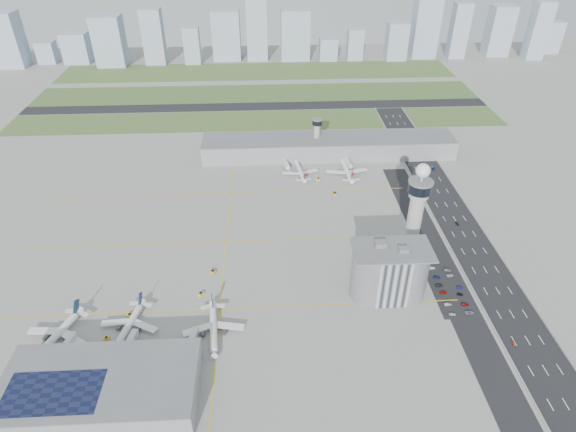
{
  "coord_description": "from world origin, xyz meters",
  "views": [
    {
      "loc": [
        -13.22,
        -217.31,
        186.26
      ],
      "look_at": [
        0.0,
        35.0,
        15.0
      ],
      "focal_mm": 30.0,
      "sensor_mm": 36.0,
      "label": 1
    }
  ],
  "objects_px": {
    "car_lot_10": "(450,275)",
    "car_lot_11": "(447,270)",
    "jet_bridge_near_2": "(188,352)",
    "car_lot_9": "(460,288)",
    "jet_bridge_near_1": "(125,355)",
    "car_hw_4": "(398,137)",
    "control_tower": "(416,210)",
    "car_lot_7": "(465,304)",
    "tug_0": "(107,338)",
    "tug_1": "(130,315)",
    "jet_bridge_near_0": "(61,358)",
    "car_lot_6": "(470,313)",
    "tug_4": "(318,179)",
    "airplane_far_b": "(347,167)",
    "secondary_tower": "(317,134)",
    "car_lot_4": "(437,277)",
    "admin_building": "(389,272)",
    "tug_2": "(201,294)",
    "tug_5": "(335,194)",
    "car_lot_1": "(448,304)",
    "car_lot_2": "(443,292)",
    "airplane_near_a": "(55,333)",
    "car_hw_1": "(457,224)",
    "jet_bridge_far_1": "(345,160)",
    "car_lot_8": "(460,294)",
    "car_hw_0": "(514,343)",
    "car_lot_3": "(439,285)",
    "airplane_near_b": "(128,323)",
    "airplane_far_a": "(300,169)",
    "jet_bridge_far_0": "(284,162)",
    "tug_3": "(213,271)",
    "car_hw_2": "(433,169)",
    "car_lot_5": "(432,268)"
  },
  "relations": [
    {
      "from": "jet_bridge_far_0",
      "to": "tug_3",
      "type": "height_order",
      "value": "jet_bridge_far_0"
    },
    {
      "from": "airplane_far_b",
      "to": "car_hw_1",
      "type": "xyz_separation_m",
      "value": [
        63.8,
        -74.34,
        -4.91
      ]
    },
    {
      "from": "airplane_near_a",
      "to": "car_hw_1",
      "type": "bearing_deg",
      "value": 131.06
    },
    {
      "from": "jet_bridge_near_1",
      "to": "car_hw_4",
      "type": "xyz_separation_m",
      "value": [
        191.31,
        240.35,
        -2.21
      ]
    },
    {
      "from": "secondary_tower",
      "to": "car_lot_5",
      "type": "xyz_separation_m",
      "value": [
        53.76,
        -153.16,
        -18.21
      ]
    },
    {
      "from": "jet_bridge_near_0",
      "to": "car_lot_8",
      "type": "height_order",
      "value": "jet_bridge_near_0"
    },
    {
      "from": "car_lot_9",
      "to": "car_lot_10",
      "type": "distance_m",
      "value": 10.58
    },
    {
      "from": "car_lot_6",
      "to": "car_hw_4",
      "type": "xyz_separation_m",
      "value": [
        15.64,
        219.56,
        -0.02
      ]
    },
    {
      "from": "secondary_tower",
      "to": "jet_bridge_near_2",
      "type": "bearing_deg",
      "value": -111.47
    },
    {
      "from": "tug_1",
      "to": "car_lot_2",
      "type": "xyz_separation_m",
      "value": [
        170.86,
        8.84,
        -0.39
      ]
    },
    {
      "from": "tug_2",
      "to": "car_hw_0",
      "type": "height_order",
      "value": "tug_2"
    },
    {
      "from": "tug_3",
      "to": "car_hw_4",
      "type": "relative_size",
      "value": 0.91
    },
    {
      "from": "admin_building",
      "to": "car_lot_1",
      "type": "relative_size",
      "value": 10.64
    },
    {
      "from": "car_lot_10",
      "to": "tug_1",
      "type": "bearing_deg",
      "value": 89.59
    },
    {
      "from": "tug_0",
      "to": "tug_3",
      "type": "bearing_deg",
      "value": -51.93
    },
    {
      "from": "car_lot_2",
      "to": "car_hw_1",
      "type": "relative_size",
      "value": 1.12
    },
    {
      "from": "tug_5",
      "to": "car_lot_7",
      "type": "bearing_deg",
      "value": 109.89
    },
    {
      "from": "airplane_near_a",
      "to": "tug_1",
      "type": "relative_size",
      "value": 12.03
    },
    {
      "from": "car_lot_6",
      "to": "car_lot_4",
      "type": "bearing_deg",
      "value": 14.39
    },
    {
      "from": "jet_bridge_near_2",
      "to": "car_hw_4",
      "type": "height_order",
      "value": "jet_bridge_near_2"
    },
    {
      "from": "airplane_near_b",
      "to": "tug_2",
      "type": "relative_size",
      "value": 11.23
    },
    {
      "from": "airplane_far_a",
      "to": "car_lot_9",
      "type": "height_order",
      "value": "airplane_far_a"
    },
    {
      "from": "secondary_tower",
      "to": "jet_bridge_far_1",
      "type": "height_order",
      "value": "secondary_tower"
    },
    {
      "from": "car_lot_3",
      "to": "airplane_near_b",
      "type": "bearing_deg",
      "value": 91.03
    },
    {
      "from": "airplane_far_a",
      "to": "car_hw_4",
      "type": "height_order",
      "value": "airplane_far_a"
    },
    {
      "from": "car_lot_11",
      "to": "car_lot_3",
      "type": "bearing_deg",
      "value": 153.99
    },
    {
      "from": "tug_5",
      "to": "car_lot_6",
      "type": "distance_m",
      "value": 135.35
    },
    {
      "from": "jet_bridge_near_2",
      "to": "airplane_near_a",
      "type": "bearing_deg",
      "value": 88.73
    },
    {
      "from": "control_tower",
      "to": "car_lot_7",
      "type": "relative_size",
      "value": 16.28
    },
    {
      "from": "tug_4",
      "to": "airplane_far_b",
      "type": "bearing_deg",
      "value": -53.02
    },
    {
      "from": "tug_3",
      "to": "car_lot_6",
      "type": "height_order",
      "value": "tug_3"
    },
    {
      "from": "car_hw_2",
      "to": "jet_bridge_near_2",
      "type": "bearing_deg",
      "value": -126.01
    },
    {
      "from": "jet_bridge_near_2",
      "to": "car_lot_9",
      "type": "height_order",
      "value": "jet_bridge_near_2"
    },
    {
      "from": "tug_5",
      "to": "car_lot_6",
      "type": "xyz_separation_m",
      "value": [
        55.69,
        -123.36,
        -0.4
      ]
    },
    {
      "from": "jet_bridge_far_1",
      "to": "car_lot_8",
      "type": "bearing_deg",
      "value": 4.35
    },
    {
      "from": "admin_building",
      "to": "tug_2",
      "type": "bearing_deg",
      "value": 178.11
    },
    {
      "from": "car_lot_10",
      "to": "car_lot_11",
      "type": "xyz_separation_m",
      "value": [
        0.03,
        4.81,
        0.06
      ]
    },
    {
      "from": "car_lot_9",
      "to": "car_hw_2",
      "type": "xyz_separation_m",
      "value": [
        27.38,
        138.57,
        0.05
      ]
    },
    {
      "from": "jet_bridge_far_0",
      "to": "tug_4",
      "type": "height_order",
      "value": "jet_bridge_far_0"
    },
    {
      "from": "jet_bridge_near_0",
      "to": "car_lot_6",
      "type": "xyz_separation_m",
      "value": [
        205.66,
        20.79,
        -2.19
      ]
    },
    {
      "from": "tug_4",
      "to": "car_lot_8",
      "type": "bearing_deg",
      "value": -139.42
    },
    {
      "from": "airplane_near_a",
      "to": "car_lot_11",
      "type": "height_order",
      "value": "airplane_near_a"
    },
    {
      "from": "jet_bridge_near_1",
      "to": "airplane_near_b",
      "type": "bearing_deg",
      "value": 16.98
    },
    {
      "from": "control_tower",
      "to": "airplane_far_a",
      "type": "xyz_separation_m",
      "value": [
        -58.05,
        108.13,
        -30.28
      ]
    },
    {
      "from": "tug_0",
      "to": "car_hw_2",
      "type": "height_order",
      "value": "tug_0"
    },
    {
      "from": "airplane_far_a",
      "to": "car_lot_7",
      "type": "relative_size",
      "value": 8.59
    },
    {
      "from": "tug_0",
      "to": "car_lot_7",
      "type": "distance_m",
      "value": 188.35
    },
    {
      "from": "car_lot_9",
      "to": "car_hw_0",
      "type": "bearing_deg",
      "value": -161.78
    },
    {
      "from": "tug_0",
      "to": "car_hw_2",
      "type": "relative_size",
      "value": 0.65
    },
    {
      "from": "jet_bridge_far_0",
      "to": "tug_2",
      "type": "bearing_deg",
      "value": -29.46
    }
  ]
}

